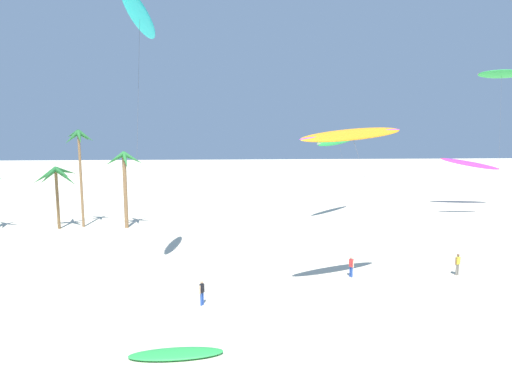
# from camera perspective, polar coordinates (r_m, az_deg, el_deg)

# --- Properties ---
(palm_tree_1) EXTENTS (4.77, 5.56, 6.99)m
(palm_tree_1) POSITION_cam_1_polar(r_m,az_deg,el_deg) (54.32, -23.94, 1.80)
(palm_tree_1) COLOR brown
(palm_tree_1) RESTS_ON ground
(palm_tree_2) EXTENTS (3.51, 3.32, 11.02)m
(palm_tree_2) POSITION_cam_1_polar(r_m,az_deg,el_deg) (54.04, -21.46, 5.40)
(palm_tree_2) COLOR olive
(palm_tree_2) RESTS_ON ground
(palm_tree_3) EXTENTS (4.34, 4.31, 8.63)m
(palm_tree_3) POSITION_cam_1_polar(r_m,az_deg,el_deg) (52.07, -16.34, 3.09)
(palm_tree_3) COLOR olive
(palm_tree_3) RESTS_ON ground
(flying_kite_0) EXTENTS (1.89, 7.77, 20.22)m
(flying_kite_0) POSITION_cam_1_polar(r_m,az_deg,el_deg) (34.38, -14.51, 20.78)
(flying_kite_0) COLOR #19B2B7
(flying_kite_0) RESTS_ON ground
(flying_kite_1) EXTENTS (5.97, 7.62, 17.65)m
(flying_kite_1) POSITION_cam_1_polar(r_m,az_deg,el_deg) (57.85, 28.66, 12.97)
(flying_kite_1) COLOR green
(flying_kite_1) RESTS_ON ground
(flying_kite_2) EXTENTS (8.73, 6.54, 7.26)m
(flying_kite_2) POSITION_cam_1_polar(r_m,az_deg,el_deg) (71.62, 25.47, 3.24)
(flying_kite_2) COLOR purple
(flying_kite_2) RESTS_ON ground
(flying_kite_3) EXTENTS (7.06, 9.31, 10.71)m
(flying_kite_3) POSITION_cam_1_polar(r_m,az_deg,el_deg) (56.13, 10.33, 6.50)
(flying_kite_3) COLOR green
(flying_kite_3) RESTS_ON ground
(flying_kite_4) EXTENTS (7.64, 8.97, 11.54)m
(flying_kite_4) POSITION_cam_1_polar(r_m,az_deg,el_deg) (29.90, 12.08, 7.12)
(flying_kite_4) COLOR orange
(flying_kite_4) RESTS_ON ground
(grounded_kite_0) EXTENTS (4.76, 1.54, 0.28)m
(grounded_kite_0) POSITION_cam_1_polar(r_m,az_deg,el_deg) (24.05, -10.08, -19.51)
(grounded_kite_0) COLOR green
(grounded_kite_0) RESTS_ON ground
(person_foreground_walker) EXTENTS (0.49, 0.29, 1.70)m
(person_foreground_walker) POSITION_cam_1_polar(r_m,az_deg,el_deg) (38.18, 24.16, -8.24)
(person_foreground_walker) COLOR slate
(person_foreground_walker) RESTS_ON ground
(person_near_left) EXTENTS (0.33, 0.45, 1.65)m
(person_near_left) POSITION_cam_1_polar(r_m,az_deg,el_deg) (29.55, -6.86, -12.40)
(person_near_left) COLOR #284CA3
(person_near_left) RESTS_ON ground
(person_mid_field) EXTENTS (0.33, 0.45, 1.64)m
(person_mid_field) POSITION_cam_1_polar(r_m,az_deg,el_deg) (35.25, 11.97, -9.09)
(person_mid_field) COLOR #284CA3
(person_mid_field) RESTS_ON ground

